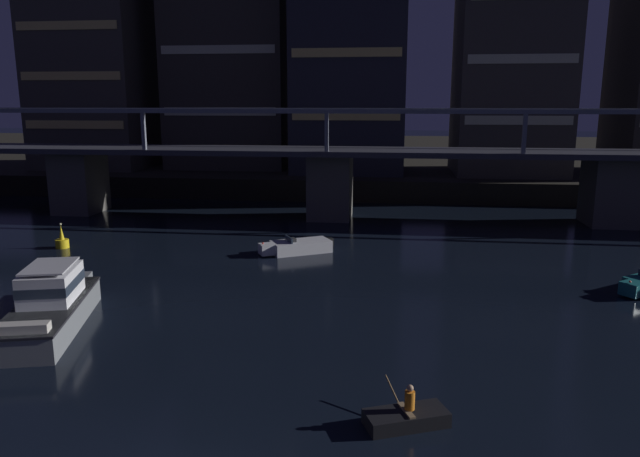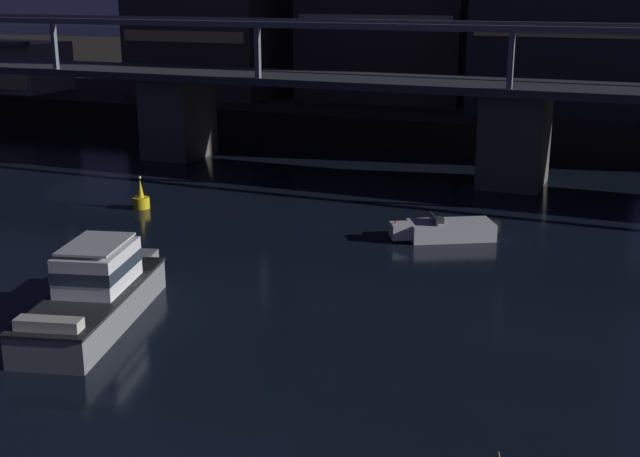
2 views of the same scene
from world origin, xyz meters
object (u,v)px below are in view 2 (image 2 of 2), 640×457
Objects in this scene: waterfront_pavilion at (0,65)px; speedboat_mid_left at (446,230)px; cabin_cruiser_near_left at (96,292)px; channel_buoy at (141,200)px; river_bridge at (516,116)px.

speedboat_mid_left is at bearing -26.63° from waterfront_pavilion.
cabin_cruiser_near_left is 17.11m from speedboat_mid_left.
speedboat_mid_left is 16.47m from channel_buoy.
river_bridge is at bearing 70.23° from cabin_cruiser_near_left.
speedboat_mid_left is at bearing -93.92° from river_bridge.
waterfront_pavilion is (-49.44, 11.91, 0.30)m from river_bridge.
channel_buoy is at bearing -177.56° from speedboat_mid_left.
river_bridge reaches higher than waterfront_pavilion.
speedboat_mid_left is 2.77× the size of channel_buoy.
channel_buoy is at bearing -37.96° from waterfront_pavilion.
speedboat_mid_left is (8.87, 14.62, -0.64)m from cabin_cruiser_near_left.
waterfront_pavilion is 7.05× the size of channel_buoy.
river_bridge is at bearing 86.08° from speedboat_mid_left.
river_bridge is 22.05m from channel_buoy.
waterfront_pavilion reaches higher than channel_buoy.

